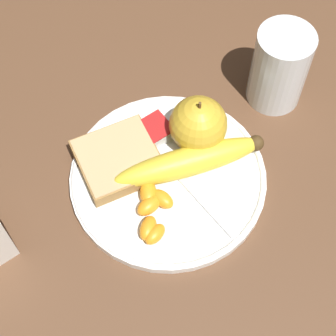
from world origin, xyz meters
name	(u,v)px	position (x,y,z in m)	size (l,w,h in m)	color
ground_plane	(168,180)	(0.00, 0.00, 0.00)	(3.00, 3.00, 0.00)	brown
plate	(168,177)	(0.00, 0.00, 0.01)	(0.25, 0.25, 0.01)	white
juice_glass	(279,69)	(0.20, 0.02, 0.05)	(0.07, 0.07, 0.11)	silver
apple	(198,125)	(0.06, 0.02, 0.05)	(0.07, 0.07, 0.08)	gold
banana	(190,161)	(0.03, -0.01, 0.03)	(0.19, 0.10, 0.04)	yellow
bread_slice	(118,159)	(-0.04, 0.05, 0.02)	(0.11, 0.11, 0.02)	olive
fork	(178,173)	(0.01, 0.00, 0.01)	(0.03, 0.18, 0.00)	silver
jam_packet	(152,133)	(0.02, 0.06, 0.02)	(0.05, 0.04, 0.02)	white
orange_segment_0	(148,228)	(-0.06, -0.05, 0.02)	(0.04, 0.03, 0.02)	orange
orange_segment_1	(149,205)	(-0.04, -0.02, 0.02)	(0.03, 0.02, 0.02)	orange
orange_segment_2	(148,193)	(-0.04, -0.01, 0.02)	(0.04, 0.04, 0.02)	orange
orange_segment_3	(162,199)	(-0.03, -0.03, 0.02)	(0.03, 0.04, 0.02)	orange
orange_segment_4	(155,234)	(-0.06, -0.06, 0.02)	(0.03, 0.02, 0.02)	orange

